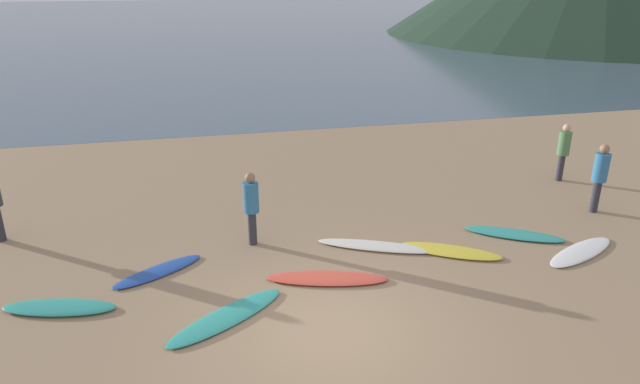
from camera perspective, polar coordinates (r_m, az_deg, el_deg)
name	(u,v)px	position (r m, az deg, el deg)	size (l,w,h in m)	color
ground_plane	(257,157)	(18.75, -6.35, 3.56)	(120.00, 120.00, 0.20)	#997C5B
ocean_water	(201,21)	(70.53, -11.89, 16.54)	(140.00, 100.00, 0.01)	#475B6B
surfboard_0	(59,307)	(11.27, -24.80, -10.51)	(2.02, 0.58, 0.10)	teal
surfboard_1	(158,271)	(11.85, -15.99, -7.69)	(1.94, 0.50, 0.07)	#1E479E
surfboard_2	(227,317)	(10.18, -9.38, -12.31)	(2.43, 0.59, 0.07)	teal
surfboard_3	(327,278)	(11.14, 0.74, -8.68)	(2.37, 0.59, 0.09)	#D84C38
surfboard_4	(376,246)	(12.42, 5.69, -5.44)	(2.58, 0.49, 0.08)	silver
surfboard_5	(451,251)	(12.47, 13.04, -5.82)	(2.16, 0.59, 0.08)	yellow
surfboard_6	(514,234)	(13.63, 18.99, -4.03)	(2.18, 0.57, 0.08)	teal
surfboard_7	(581,252)	(13.36, 24.83, -5.50)	(2.17, 0.57, 0.06)	white
person_0	(564,148)	(17.36, 23.37, 4.13)	(0.33, 0.33, 1.66)	#2D2D38
person_2	(600,173)	(15.39, 26.42, 1.76)	(0.35, 0.35, 1.75)	#2D2D38
person_3	(251,203)	(12.23, -6.96, -1.09)	(0.34, 0.34, 1.67)	#2D2D38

